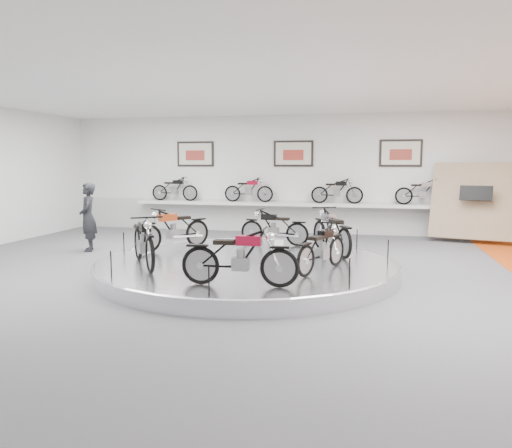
% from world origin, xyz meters
% --- Properties ---
extents(floor, '(16.00, 16.00, 0.00)m').
position_xyz_m(floor, '(0.00, 0.00, 0.00)').
color(floor, '#555557').
rests_on(floor, ground).
extents(ceiling, '(16.00, 16.00, 0.00)m').
position_xyz_m(ceiling, '(0.00, 0.00, 4.00)').
color(ceiling, white).
rests_on(ceiling, wall_back).
extents(wall_back, '(16.00, 0.00, 16.00)m').
position_xyz_m(wall_back, '(0.00, 7.00, 2.00)').
color(wall_back, silver).
rests_on(wall_back, floor).
extents(dado_band, '(15.68, 0.04, 1.10)m').
position_xyz_m(dado_band, '(0.00, 6.98, 0.55)').
color(dado_band, '#BCBCBA').
rests_on(dado_band, floor).
extents(display_platform, '(6.40, 6.40, 0.30)m').
position_xyz_m(display_platform, '(0.00, 0.30, 0.15)').
color(display_platform, silver).
rests_on(display_platform, floor).
extents(platform_rim, '(6.40, 6.40, 0.10)m').
position_xyz_m(platform_rim, '(0.00, 0.30, 0.27)').
color(platform_rim, '#B2B2BA').
rests_on(platform_rim, display_platform).
extents(shelf, '(11.00, 0.55, 0.10)m').
position_xyz_m(shelf, '(0.00, 6.70, 1.00)').
color(shelf, silver).
rests_on(shelf, wall_back).
extents(poster_left, '(1.35, 0.06, 0.88)m').
position_xyz_m(poster_left, '(-3.50, 6.96, 2.70)').
color(poster_left, beige).
rests_on(poster_left, wall_back).
extents(poster_center, '(1.35, 0.06, 0.88)m').
position_xyz_m(poster_center, '(0.00, 6.96, 2.70)').
color(poster_center, beige).
rests_on(poster_center, wall_back).
extents(poster_right, '(1.35, 0.06, 0.88)m').
position_xyz_m(poster_right, '(3.50, 6.96, 2.70)').
color(poster_right, beige).
rests_on(poster_right, wall_back).
extents(display_panel, '(2.56, 1.52, 2.30)m').
position_xyz_m(display_panel, '(5.60, 6.10, 1.25)').
color(display_panel, '#9F8364').
rests_on(display_panel, floor).
extents(shelf_bike_a, '(1.22, 0.43, 0.73)m').
position_xyz_m(shelf_bike_a, '(-4.20, 6.70, 1.42)').
color(shelf_bike_a, black).
rests_on(shelf_bike_a, shelf).
extents(shelf_bike_b, '(1.22, 0.43, 0.73)m').
position_xyz_m(shelf_bike_b, '(-1.50, 6.70, 1.42)').
color(shelf_bike_b, maroon).
rests_on(shelf_bike_b, shelf).
extents(shelf_bike_c, '(1.22, 0.43, 0.73)m').
position_xyz_m(shelf_bike_c, '(1.50, 6.70, 1.42)').
color(shelf_bike_c, black).
rests_on(shelf_bike_c, shelf).
extents(shelf_bike_d, '(1.22, 0.43, 0.73)m').
position_xyz_m(shelf_bike_d, '(4.20, 6.70, 1.42)').
color(shelf_bike_d, '#A7A7AC').
rests_on(shelf_bike_d, shelf).
extents(bike_a, '(1.38, 1.87, 1.05)m').
position_xyz_m(bike_a, '(1.70, 1.53, 0.83)').
color(bike_a, '#A7A7AC').
rests_on(bike_a, display_platform).
extents(bike_b, '(1.62, 0.80, 0.91)m').
position_xyz_m(bike_b, '(0.19, 2.46, 0.76)').
color(bike_b, black).
rests_on(bike_b, display_platform).
extents(bike_c, '(1.48, 1.78, 1.02)m').
position_xyz_m(bike_c, '(-2.03, 1.20, 0.81)').
color(bike_c, '#AD4016').
rests_on(bike_c, display_platform).
extents(bike_d, '(1.55, 1.84, 1.06)m').
position_xyz_m(bike_d, '(-1.89, -0.76, 0.83)').
color(bike_d, black).
rests_on(bike_d, display_platform).
extents(bike_e, '(1.75, 0.69, 1.01)m').
position_xyz_m(bike_e, '(0.41, -1.93, 0.81)').
color(bike_e, maroon).
rests_on(bike_e, display_platform).
extents(bike_f, '(1.11, 1.66, 0.92)m').
position_xyz_m(bike_f, '(1.66, -0.46, 0.76)').
color(bike_f, black).
rests_on(bike_f, display_platform).
extents(visitor, '(0.71, 0.81, 1.85)m').
position_xyz_m(visitor, '(-4.88, 2.14, 0.93)').
color(visitor, black).
rests_on(visitor, floor).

